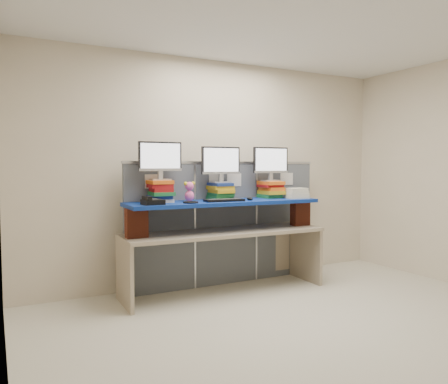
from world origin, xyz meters
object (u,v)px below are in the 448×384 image
monitor_right (271,162)px  blue_board (224,202)px  desk (224,243)px  monitor_left (160,158)px  keyboard (224,200)px  desk_phone (152,202)px  monitor_center (221,162)px

monitor_right → blue_board: bearing=-170.6°
desk → monitor_left: 1.23m
desk → keyboard: size_ratio=5.13×
blue_board → desk: bearing=1.3°
desk → desk_phone: (-0.91, -0.11, 0.53)m
monitor_left → monitor_center: bearing=0.0°
blue_board → monitor_right: size_ratio=4.66×
monitor_left → monitor_center: size_ratio=1.00×
monitor_right → desk_phone: (-1.62, -0.22, -0.42)m
monitor_center → keyboard: bearing=-106.7°
monitor_center → desk: bearing=-98.2°
keyboard → monitor_center: bearing=76.1°
monitor_center → monitor_left: bearing=-180.0°
monitor_left → keyboard: (0.67, -0.24, -0.47)m
blue_board → keyboard: (-0.05, -0.11, 0.03)m
desk → keyboard: keyboard is taller
monitor_center → monitor_right: 0.69m
monitor_left → monitor_right: bearing=0.0°
keyboard → monitor_left: bearing=164.3°
desk_phone → monitor_left: bearing=52.2°
desk_phone → desk: bearing=5.4°
monitor_right → keyboard: (-0.77, -0.21, -0.44)m
monitor_left → monitor_center: monitor_left is taller
blue_board → monitor_left: (-0.72, 0.14, 0.51)m
blue_board → desk_phone: desk_phone is taller
desk → monitor_center: size_ratio=4.91×
desk → desk_phone: size_ratio=11.14×
desk → desk_phone: bearing=-171.5°
keyboard → desk_phone: (-0.85, -0.01, 0.02)m
desk → blue_board: (-0.00, 0.00, 0.47)m
desk → monitor_right: monitor_right is taller
blue_board → monitor_right: 0.86m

